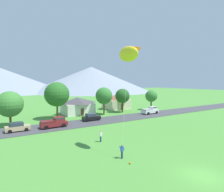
% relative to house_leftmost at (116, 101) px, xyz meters
% --- Properties ---
extents(ground_plane, '(400.00, 400.00, 0.00)m').
position_rel_house_leftmost_xyz_m(ground_plane, '(-17.33, -42.23, -2.54)').
color(ground_plane, '#4C8E38').
extents(road_strip, '(160.00, 7.47, 0.08)m').
position_rel_house_leftmost_xyz_m(road_strip, '(-17.33, -14.65, -2.50)').
color(road_strip, '#424247').
rests_on(road_strip, ground).
extents(mountain_west_ridge, '(111.38, 111.38, 21.51)m').
position_rel_house_leftmost_xyz_m(mountain_west_ridge, '(-33.19, 135.36, 8.22)').
color(mountain_west_ridge, gray).
rests_on(mountain_west_ridge, ground).
extents(mountain_far_west_ridge, '(111.74, 111.74, 23.21)m').
position_rel_house_leftmost_xyz_m(mountain_far_west_ridge, '(39.71, 104.69, 9.06)').
color(mountain_far_west_ridge, gray).
rests_on(mountain_far_west_ridge, ground).
extents(house_leftmost, '(8.17, 7.59, 4.90)m').
position_rel_house_leftmost_xyz_m(house_leftmost, '(0.00, 0.00, 0.00)').
color(house_leftmost, beige).
rests_on(house_leftmost, ground).
extents(house_left_center, '(8.77, 7.88, 4.76)m').
position_rel_house_leftmost_xyz_m(house_left_center, '(-15.01, -2.51, -0.07)').
color(house_left_center, silver).
rests_on(house_left_center, ground).
extents(tree_near_left, '(4.35, 4.35, 7.16)m').
position_rel_house_leftmost_xyz_m(tree_near_left, '(-2.53, -7.28, 2.42)').
color(tree_near_left, '#4C3823').
rests_on(tree_near_left, ground).
extents(tree_left_of_center, '(4.71, 4.71, 7.69)m').
position_rel_house_leftmost_xyz_m(tree_left_of_center, '(-9.16, -7.74, 2.77)').
color(tree_left_of_center, brown).
rests_on(tree_left_of_center, ground).
extents(tree_center, '(3.87, 3.87, 6.51)m').
position_rel_house_leftmost_xyz_m(tree_center, '(8.36, -8.15, 2.01)').
color(tree_center, '#4C3823').
rests_on(tree_center, ground).
extents(tree_near_right, '(5.36, 5.36, 7.29)m').
position_rel_house_leftmost_xyz_m(tree_near_right, '(-32.28, -9.31, 2.06)').
color(tree_near_right, brown).
rests_on(tree_near_right, ground).
extents(tree_far_right, '(6.05, 6.05, 9.17)m').
position_rel_house_leftmost_xyz_m(tree_far_right, '(-21.98, -6.99, 3.59)').
color(tree_far_right, brown).
rests_on(tree_far_right, ground).
extents(parked_car_black_mid_west, '(4.21, 2.10, 1.68)m').
position_rel_house_leftmost_xyz_m(parked_car_black_mid_west, '(-15.72, -13.28, -1.67)').
color(parked_car_black_mid_west, black).
rests_on(parked_car_black_mid_west, road_strip).
extents(parked_car_tan_mid_east, '(4.24, 2.15, 1.68)m').
position_rel_house_leftmost_xyz_m(parked_car_tan_mid_east, '(-31.42, -14.77, -1.67)').
color(parked_car_tan_mid_east, tan).
rests_on(parked_car_tan_mid_east, road_strip).
extents(pickup_truck_white_west_side, '(5.29, 2.51, 1.99)m').
position_rel_house_leftmost_xyz_m(pickup_truck_white_west_side, '(2.83, -13.67, -1.48)').
color(pickup_truck_white_west_side, white).
rests_on(pickup_truck_white_west_side, road_strip).
extents(pickup_truck_maroon_east_side, '(5.24, 2.40, 1.99)m').
position_rel_house_leftmost_xyz_m(pickup_truck_maroon_east_side, '(-24.79, -15.30, -1.48)').
color(pickup_truck_maroon_east_side, maroon).
rests_on(pickup_truck_maroon_east_side, road_strip).
extents(kite_flyer_with_kite, '(3.43, 3.75, 13.88)m').
position_rel_house_leftmost_xyz_m(kite_flyer_with_kite, '(-19.56, -32.99, 10.14)').
color(kite_flyer_with_kite, navy).
rests_on(kite_flyer_with_kite, ground).
extents(watcher_person, '(0.56, 0.24, 1.68)m').
position_rel_house_leftmost_xyz_m(watcher_person, '(-21.03, -27.98, -1.66)').
color(watcher_person, navy).
rests_on(watcher_person, ground).
extents(soccer_ball, '(0.24, 0.24, 0.24)m').
position_rel_house_leftmost_xyz_m(soccer_ball, '(-21.85, -36.47, -2.42)').
color(soccer_ball, orange).
rests_on(soccer_ball, ground).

